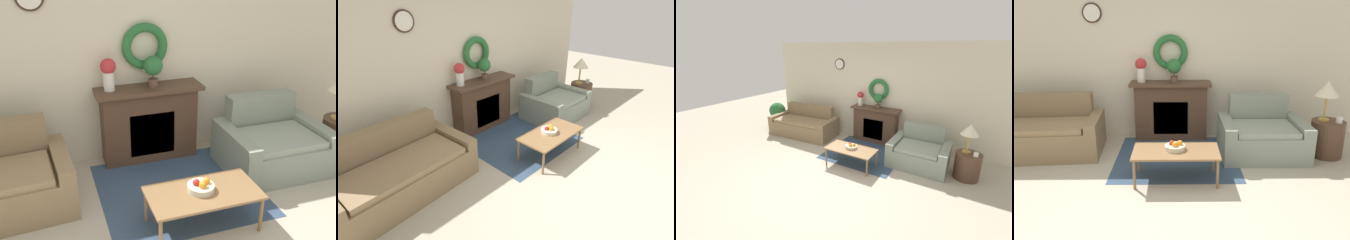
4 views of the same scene
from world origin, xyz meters
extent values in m
plane|color=#ADA38E|center=(0.00, 0.00, 0.00)|extent=(16.00, 16.00, 0.00)
cube|color=#334760|center=(0.23, 1.57, 0.00)|extent=(1.80, 1.67, 0.01)
cube|color=beige|center=(0.00, 2.64, 1.35)|extent=(6.80, 0.06, 2.70)
cylinder|color=#382319|center=(-1.13, 2.59, 2.09)|extent=(0.31, 0.02, 0.31)
cylinder|color=white|center=(-1.13, 2.58, 2.09)|extent=(0.27, 0.01, 0.27)
torus|color=#286633|center=(0.14, 2.55, 1.47)|extent=(0.58, 0.11, 0.58)
cube|color=#4C3323|center=(0.14, 2.44, 0.47)|extent=(1.21, 0.34, 0.94)
cube|color=black|center=(0.14, 2.28, 0.40)|extent=(0.58, 0.02, 0.56)
cube|color=orange|center=(0.14, 2.27, 0.33)|extent=(0.46, 0.01, 0.31)
cube|color=#4C3323|center=(0.14, 2.40, 0.96)|extent=(1.35, 0.41, 0.05)
cube|color=#846B4C|center=(-1.90, 1.66, 0.22)|extent=(1.65, 0.86, 0.43)
cube|color=#846B4C|center=(-1.94, 2.14, 0.43)|extent=(1.61, 0.33, 0.86)
cube|color=#846B4C|center=(-2.79, 1.70, 0.29)|extent=(0.24, 0.96, 0.57)
cube|color=#846B4C|center=(-1.03, 1.83, 0.29)|extent=(0.24, 0.96, 0.57)
cube|color=#917554|center=(-1.90, 1.66, 0.47)|extent=(1.58, 0.80, 0.08)
cube|color=gray|center=(1.54, 1.57, 0.21)|extent=(0.92, 0.78, 0.41)
cube|color=gray|center=(1.54, 2.07, 0.43)|extent=(0.92, 0.22, 0.86)
cube|color=gray|center=(0.99, 1.68, 0.28)|extent=(0.17, 0.99, 0.55)
cube|color=gray|center=(2.08, 1.68, 0.28)|extent=(0.17, 0.99, 0.55)
cube|color=gray|center=(1.54, 1.57, 0.45)|extent=(0.88, 0.71, 0.08)
cube|color=olive|center=(0.23, 0.87, 0.40)|extent=(1.10, 0.57, 0.03)
cylinder|color=olive|center=(-0.28, 0.63, 0.19)|extent=(0.04, 0.04, 0.39)
cylinder|color=olive|center=(0.74, 0.63, 0.19)|extent=(0.04, 0.04, 0.39)
cylinder|color=olive|center=(-0.28, 1.12, 0.19)|extent=(0.04, 0.04, 0.39)
cylinder|color=olive|center=(0.74, 1.12, 0.19)|extent=(0.04, 0.04, 0.39)
cylinder|color=beige|center=(0.22, 0.91, 0.44)|extent=(0.27, 0.27, 0.06)
sphere|color=#B2231E|center=(0.18, 0.93, 0.49)|extent=(0.07, 0.07, 0.07)
sphere|color=orange|center=(0.22, 0.87, 0.49)|extent=(0.08, 0.08, 0.08)
sphere|color=orange|center=(0.28, 0.92, 0.49)|extent=(0.07, 0.07, 0.07)
cylinder|color=#4C3323|center=(2.51, 1.63, 0.27)|extent=(0.49, 0.49, 0.55)
cylinder|color=#B28E42|center=(2.45, 1.68, 0.56)|extent=(0.16, 0.16, 0.02)
cylinder|color=#B28E42|center=(2.45, 1.68, 0.75)|extent=(0.03, 0.03, 0.35)
cone|color=beige|center=(2.45, 1.68, 1.03)|extent=(0.34, 0.34, 0.22)
cylinder|color=silver|center=(2.62, 1.54, 0.59)|extent=(0.09, 0.09, 0.08)
cylinder|color=silver|center=(-0.35, 2.44, 1.10)|extent=(0.13, 0.13, 0.23)
sphere|color=#B72D33|center=(-0.35, 2.44, 1.29)|extent=(0.19, 0.19, 0.19)
cylinder|color=brown|center=(0.20, 2.42, 1.04)|extent=(0.12, 0.12, 0.10)
cylinder|color=#4C3823|center=(0.20, 2.42, 1.12)|extent=(0.02, 0.02, 0.07)
sphere|color=#286633|center=(0.20, 2.42, 1.26)|extent=(0.24, 0.24, 0.24)
cylinder|color=brown|center=(-3.10, 1.86, 0.11)|extent=(0.28, 0.28, 0.21)
cylinder|color=#4C3823|center=(-3.10, 1.86, 0.28)|extent=(0.05, 0.05, 0.14)
sphere|color=#286633|center=(-3.10, 1.86, 0.57)|extent=(0.52, 0.52, 0.52)
camera|label=1|loc=(-1.11, -2.04, 2.56)|focal=42.00mm
camera|label=2|loc=(-2.94, -1.19, 2.46)|focal=28.00mm
camera|label=3|loc=(2.44, -3.12, 2.58)|focal=24.00mm
camera|label=4|loc=(0.26, -2.98, 2.05)|focal=35.00mm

